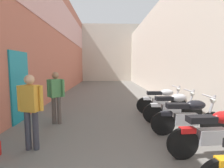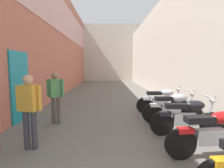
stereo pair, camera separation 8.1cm
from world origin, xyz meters
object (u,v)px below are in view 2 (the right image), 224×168
pedestrian_mid_alley (29,106)px  motorcycle_fourth (187,116)px  motorcycle_sixth (162,100)px  motorcycle_third (213,132)px  pedestrian_further_down (56,94)px  motorcycle_fifth (173,107)px

pedestrian_mid_alley → motorcycle_fourth: bearing=9.7°
motorcycle_sixth → motorcycle_fourth: bearing=-90.0°
motorcycle_third → pedestrian_further_down: pedestrian_further_down is taller
motorcycle_fifth → motorcycle_sixth: same height
motorcycle_fourth → motorcycle_fifth: same height
motorcycle_fourth → motorcycle_fifth: 0.98m
pedestrian_further_down → motorcycle_fourth: bearing=-15.8°
motorcycle_fourth → pedestrian_further_down: (-3.56, 1.01, 0.42)m
motorcycle_third → pedestrian_mid_alley: bearing=173.0°
motorcycle_fifth → motorcycle_fourth: bearing=-90.0°
motorcycle_third → motorcycle_fifth: same height
motorcycle_third → motorcycle_fourth: 1.06m
pedestrian_mid_alley → motorcycle_third: bearing=-7.0°
motorcycle_third → pedestrian_further_down: (-3.56, 2.06, 0.42)m
motorcycle_fourth → pedestrian_further_down: size_ratio=1.18×
motorcycle_third → motorcycle_sixth: (0.00, 3.09, 0.00)m
motorcycle_fourth → motorcycle_sixth: (0.00, 2.03, 0.00)m
motorcycle_fifth → pedestrian_further_down: 3.58m
motorcycle_fifth → pedestrian_further_down: pedestrian_further_down is taller
motorcycle_fourth → pedestrian_mid_alley: size_ratio=1.18×
motorcycle_third → motorcycle_fourth: bearing=90.0°
motorcycle_sixth → pedestrian_mid_alley: 4.50m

